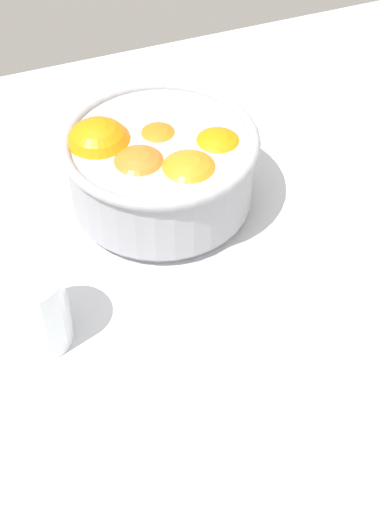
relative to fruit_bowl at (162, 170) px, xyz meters
The scene contains 3 objects.
ground_plane 12.82cm from the fruit_bowl, 82.04° to the right, with size 130.73×86.96×3.00cm, color silver.
fruit_bowl is the anchor object (origin of this frame).
juice_glass 21.87cm from the fruit_bowl, 143.31° to the right, with size 7.08×7.08×8.68cm.
Camera 1 is at (-20.72, -49.20, 58.47)cm, focal length 52.76 mm.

